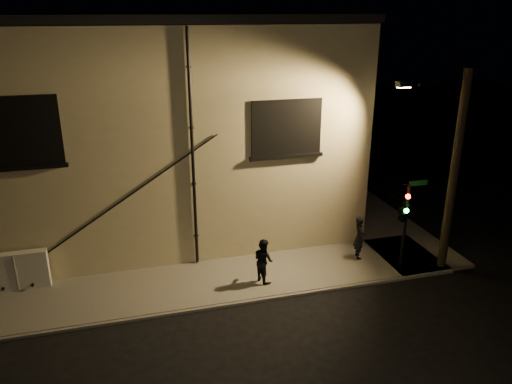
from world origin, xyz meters
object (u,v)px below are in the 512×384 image
object	(u,v)px
pedestrian_a	(359,237)
utility_cabinet	(17,271)
pedestrian_b	(263,260)
streetlamp_pole	(451,169)
traffic_signal	(403,212)

from	to	relation	value
pedestrian_a	utility_cabinet	bearing A→B (deg)	95.27
pedestrian_b	streetlamp_pole	world-z (taller)	streetlamp_pole
pedestrian_b	streetlamp_pole	bearing A→B (deg)	-115.10
pedestrian_b	traffic_signal	distance (m)	5.14
utility_cabinet	streetlamp_pole	size ratio (longest dim) A/B	0.28
utility_cabinet	pedestrian_b	distance (m)	8.22
pedestrian_b	streetlamp_pole	xyz separation A→B (m)	(6.51, -0.63, 2.92)
pedestrian_b	traffic_signal	bearing A→B (deg)	-115.26
utility_cabinet	streetlamp_pole	xyz separation A→B (m)	(14.56, -2.31, 3.04)
pedestrian_a	streetlamp_pole	xyz separation A→B (m)	(2.57, -1.32, 2.87)
streetlamp_pole	utility_cabinet	bearing A→B (deg)	170.99
utility_cabinet	pedestrian_b	world-z (taller)	pedestrian_b
streetlamp_pole	traffic_signal	bearing A→B (deg)	175.02
pedestrian_b	pedestrian_a	bearing A→B (deg)	-99.54
utility_cabinet	pedestrian_b	bearing A→B (deg)	-11.80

